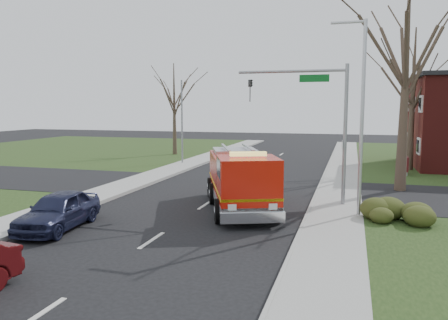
# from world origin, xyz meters

# --- Properties ---
(ground) EXTENTS (120.00, 120.00, 0.00)m
(ground) POSITION_xyz_m (0.00, 0.00, 0.00)
(ground) COLOR black
(ground) RESTS_ON ground
(sidewalk_right) EXTENTS (2.40, 80.00, 0.15)m
(sidewalk_right) POSITION_xyz_m (6.20, 0.00, 0.07)
(sidewalk_right) COLOR gray
(sidewalk_right) RESTS_ON ground
(sidewalk_left) EXTENTS (2.40, 80.00, 0.15)m
(sidewalk_left) POSITION_xyz_m (-6.20, 0.00, 0.07)
(sidewalk_left) COLOR gray
(sidewalk_left) RESTS_ON ground
(health_center_sign) EXTENTS (0.12, 2.00, 1.40)m
(health_center_sign) POSITION_xyz_m (10.50, 12.50, 0.88)
(health_center_sign) COLOR #471012
(health_center_sign) RESTS_ON ground
(hedge_corner) EXTENTS (2.80, 2.00, 0.90)m
(hedge_corner) POSITION_xyz_m (9.00, -1.00, 0.58)
(hedge_corner) COLOR #313814
(hedge_corner) RESTS_ON lawn_right
(bare_tree_near) EXTENTS (6.00, 6.00, 12.00)m
(bare_tree_near) POSITION_xyz_m (9.50, 6.00, 7.41)
(bare_tree_near) COLOR #3A2C22
(bare_tree_near) RESTS_ON ground
(bare_tree_far) EXTENTS (5.25, 5.25, 10.50)m
(bare_tree_far) POSITION_xyz_m (11.00, 15.00, 6.49)
(bare_tree_far) COLOR #3A2C22
(bare_tree_far) RESTS_ON ground
(bare_tree_left) EXTENTS (4.50, 4.50, 9.00)m
(bare_tree_left) POSITION_xyz_m (-10.00, 20.00, 5.56)
(bare_tree_left) COLOR #3A2C22
(bare_tree_left) RESTS_ON ground
(traffic_signal_mast) EXTENTS (5.29, 0.18, 6.80)m
(traffic_signal_mast) POSITION_xyz_m (5.21, 1.50, 4.71)
(traffic_signal_mast) COLOR gray
(traffic_signal_mast) RESTS_ON ground
(streetlight_pole) EXTENTS (1.48, 0.16, 8.40)m
(streetlight_pole) POSITION_xyz_m (7.14, -0.50, 4.55)
(streetlight_pole) COLOR #B7BABF
(streetlight_pole) RESTS_ON ground
(utility_pole_far) EXTENTS (0.14, 0.14, 7.00)m
(utility_pole_far) POSITION_xyz_m (-6.80, 14.00, 3.50)
(utility_pole_far) COLOR gray
(utility_pole_far) RESTS_ON ground
(fire_engine) EXTENTS (5.03, 7.74, 2.96)m
(fire_engine) POSITION_xyz_m (1.89, -0.38, 1.34)
(fire_engine) COLOR #B91408
(fire_engine) RESTS_ON ground
(parked_car_maroon) EXTENTS (2.19, 4.53, 1.49)m
(parked_car_maroon) POSITION_xyz_m (-4.20, -5.62, 0.74)
(parked_car_maroon) COLOR #1A1E3A
(parked_car_maroon) RESTS_ON ground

